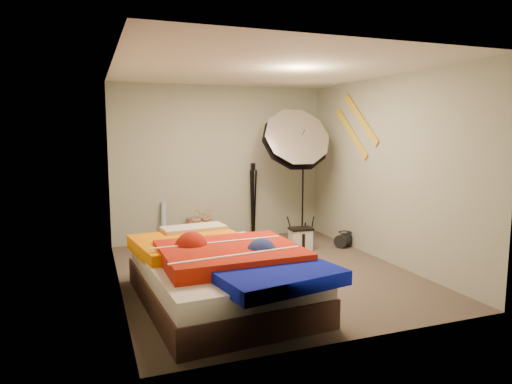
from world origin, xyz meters
name	(u,v)px	position (x,y,z in m)	size (l,w,h in m)	color
floor	(265,273)	(0.00, 0.00, 0.00)	(4.00, 4.00, 0.00)	brown
ceiling	(266,69)	(0.00, 0.00, 2.50)	(4.00, 4.00, 0.00)	silver
wall_back	(221,164)	(0.00, 2.00, 1.25)	(3.50, 3.50, 0.00)	#98A090
wall_front	(354,195)	(0.00, -2.00, 1.25)	(3.50, 3.50, 0.00)	#98A090
wall_left	(116,179)	(-1.75, 0.00, 1.25)	(4.00, 4.00, 0.00)	#98A090
wall_right	(385,170)	(1.75, 0.00, 1.25)	(4.00, 4.00, 0.00)	#98A090
tote_bag	(200,230)	(-0.39, 1.90, 0.20)	(0.40, 0.12, 0.40)	tan
wrapping_roll	(164,223)	(-0.96, 1.90, 0.34)	(0.08, 0.08, 0.68)	#5C85CA
camera_case	(301,240)	(0.92, 0.87, 0.16)	(0.31, 0.22, 0.31)	silver
duffel_bag	(345,240)	(1.65, 0.82, 0.10)	(0.20, 0.20, 0.33)	black
wall_stripe_upper	(361,119)	(1.73, 0.60, 1.95)	(0.02, 1.10, 0.10)	gold
wall_stripe_lower	(351,133)	(1.73, 0.85, 1.75)	(0.02, 1.10, 0.10)	gold
bed	(221,273)	(-0.79, -0.77, 0.32)	(1.74, 2.43, 0.63)	#4D3028
photo_umbrella	(295,142)	(0.99, 1.28, 1.61)	(1.37, 1.06, 2.24)	black
camera_tripod	(253,195)	(0.51, 1.87, 0.72)	(0.08, 0.08, 1.25)	black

